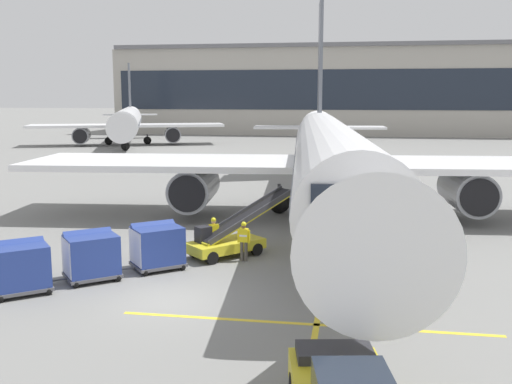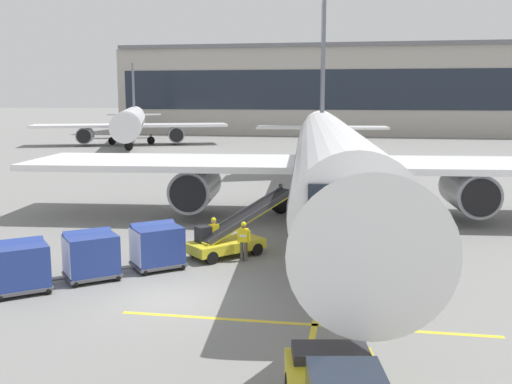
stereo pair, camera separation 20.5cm
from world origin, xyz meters
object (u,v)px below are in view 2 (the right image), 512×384
object	(u,v)px
baggage_cart_lead	(157,245)
baggage_cart_third	(20,266)
ground_crew_by_carts	(214,234)
baggage_cart_second	(91,254)
safety_cone_engine_keepout	(238,222)
ground_crew_by_loader	(244,239)
belt_loader	(230,237)
distant_airplane	(131,122)
parked_airplane	(330,156)

from	to	relation	value
baggage_cart_lead	baggage_cart_third	xyz separation A→B (m)	(-3.90, -3.74, 0.00)
ground_crew_by_carts	baggage_cart_second	bearing A→B (deg)	-132.64
baggage_cart_lead	safety_cone_engine_keepout	distance (m)	8.38
ground_crew_by_loader	ground_crew_by_carts	world-z (taller)	same
safety_cone_engine_keepout	ground_crew_by_carts	bearing A→B (deg)	-89.42
belt_loader	baggage_cart_second	xyz separation A→B (m)	(-4.59, -4.40, 0.16)
baggage_cart_second	baggage_cart_third	xyz separation A→B (m)	(-1.86, -1.90, 0.00)
distant_airplane	belt_loader	bearing A→B (deg)	-64.41
parked_airplane	baggage_cart_third	distance (m)	18.88
baggage_cart_third	safety_cone_engine_keepout	distance (m)	13.20
baggage_cart_lead	ground_crew_by_loader	size ratio (longest dim) A/B	1.50
parked_airplane	ground_crew_by_loader	size ratio (longest dim) A/B	26.14
baggage_cart_lead	baggage_cart_third	size ratio (longest dim) A/B	1.00
belt_loader	distant_airplane	size ratio (longest dim) A/B	0.13
baggage_cart_lead	baggage_cart_second	distance (m)	2.75
parked_airplane	distant_airplane	distance (m)	56.20
parked_airplane	safety_cone_engine_keepout	world-z (taller)	parked_airplane
ground_crew_by_loader	baggage_cart_third	bearing A→B (deg)	-143.02
belt_loader	baggage_cart_lead	xyz separation A→B (m)	(-2.55, -2.56, 0.16)
parked_airplane	safety_cone_engine_keepout	bearing A→B (deg)	-142.31
parked_airplane	belt_loader	distance (m)	10.43
baggage_cart_second	ground_crew_by_loader	size ratio (longest dim) A/B	1.50
baggage_cart_lead	distant_airplane	world-z (taller)	distant_airplane
baggage_cart_third	ground_crew_by_carts	xyz separation A→B (m)	(5.74, 6.11, -0.00)
baggage_cart_lead	distant_airplane	xyz separation A→B (m)	(-24.37, 58.76, 2.28)
ground_crew_by_loader	safety_cone_engine_keepout	size ratio (longest dim) A/B	2.74
safety_cone_engine_keepout	parked_airplane	bearing A→B (deg)	37.69
parked_airplane	baggage_cart_lead	xyz separation A→B (m)	(-6.49, -11.80, -2.65)
ground_crew_by_carts	distant_airplane	world-z (taller)	distant_airplane
baggage_cart_lead	ground_crew_by_carts	distance (m)	3.00
distant_airplane	ground_crew_by_loader	bearing A→B (deg)	-64.11
ground_crew_by_carts	baggage_cart_lead	bearing A→B (deg)	-127.81
parked_airplane	baggage_cart_lead	size ratio (longest dim) A/B	17.40
baggage_cart_lead	belt_loader	bearing A→B (deg)	45.07
belt_loader	baggage_cart_second	world-z (taller)	belt_loader
ground_crew_by_loader	safety_cone_engine_keepout	bearing A→B (deg)	103.55
baggage_cart_third	baggage_cart_second	bearing A→B (deg)	45.52
parked_airplane	belt_loader	size ratio (longest dim) A/B	9.60
baggage_cart_second	distant_airplane	size ratio (longest dim) A/B	0.07
ground_crew_by_loader	belt_loader	bearing A→B (deg)	132.56
baggage_cart_third	ground_crew_by_loader	size ratio (longest dim) A/B	1.50
ground_crew_by_loader	distant_airplane	size ratio (longest dim) A/B	0.05
ground_crew_by_loader	ground_crew_by_carts	xyz separation A→B (m)	(-1.50, 0.66, 0.00)
belt_loader	ground_crew_by_carts	size ratio (longest dim) A/B	2.72
belt_loader	ground_crew_by_loader	bearing A→B (deg)	-47.44
belt_loader	ground_crew_by_carts	bearing A→B (deg)	-165.06
safety_cone_engine_keepout	distant_airplane	distance (m)	57.04
belt_loader	ground_crew_by_loader	size ratio (longest dim) A/B	2.72
baggage_cart_third	ground_crew_by_loader	world-z (taller)	baggage_cart_third
distant_airplane	baggage_cart_lead	bearing A→B (deg)	-67.48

